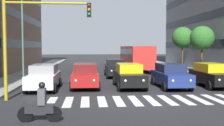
{
  "coord_description": "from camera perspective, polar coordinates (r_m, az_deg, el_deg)",
  "views": [
    {
      "loc": [
        3.0,
        13.93,
        2.92
      ],
      "look_at": [
        0.98,
        -7.87,
        1.57
      ],
      "focal_mm": 42.06,
      "sensor_mm": 36.0,
      "label": 1
    }
  ],
  "objects": [
    {
      "name": "car_1",
      "position": [
        19.18,
        12.65,
        -2.65
      ],
      "size": [
        2.02,
        4.44,
        1.72
      ],
      "color": "navy",
      "rests_on": "ground_plane"
    },
    {
      "name": "street_tree_3",
      "position": [
        35.37,
        15.09,
        5.35
      ],
      "size": [
        2.73,
        2.73,
        5.36
      ],
      "color": "#513823",
      "rests_on": "sidewalk_left"
    },
    {
      "name": "motorcycle_with_rider",
      "position": [
        10.68,
        -15.29,
        -8.9
      ],
      "size": [
        1.7,
        0.37,
        1.57
      ],
      "color": "black",
      "rests_on": "ground_plane"
    },
    {
      "name": "crosswalk_markings",
      "position": [
        14.55,
        6.78,
        -8.06
      ],
      "size": [
        10.35,
        2.8,
        0.01
      ],
      "color": "silver",
      "rests_on": "ground_plane"
    },
    {
      "name": "street_lamp_right",
      "position": [
        23.39,
        -17.9,
        8.23
      ],
      "size": [
        2.8,
        0.28,
        7.9
      ],
      "color": "#4C6B56",
      "rests_on": "sidewalk_right"
    },
    {
      "name": "car_3",
      "position": [
        18.9,
        -5.84,
        -2.68
      ],
      "size": [
        2.02,
        4.44,
        1.72
      ],
      "color": "maroon",
      "rests_on": "ground_plane"
    },
    {
      "name": "traffic_light_gantry",
      "position": [
        14.98,
        -17.24,
        6.47
      ],
      "size": [
        4.75,
        0.36,
        5.5
      ],
      "color": "#AD991E",
      "rests_on": "ground_plane"
    },
    {
      "name": "street_tree_2",
      "position": [
        29.42,
        18.98,
        5.15
      ],
      "size": [
        2.53,
        2.53,
        4.99
      ],
      "color": "#513823",
      "rests_on": "sidewalk_left"
    },
    {
      "name": "car_2",
      "position": [
        18.77,
        3.71,
        -2.71
      ],
      "size": [
        2.02,
        4.44,
        1.72
      ],
      "color": "black",
      "rests_on": "ground_plane"
    },
    {
      "name": "ground_plane",
      "position": [
        14.55,
        6.78,
        -8.08
      ],
      "size": [
        180.0,
        180.0,
        0.0
      ],
      "primitive_type": "plane",
      "color": "#262628"
    },
    {
      "name": "car_row2_0",
      "position": [
        25.52,
        0.75,
        -1.05
      ],
      "size": [
        2.02,
        4.44,
        1.72
      ],
      "color": "black",
      "rests_on": "ground_plane"
    },
    {
      "name": "car_4",
      "position": [
        18.43,
        -14.57,
        -2.93
      ],
      "size": [
        2.02,
        4.44,
        1.72
      ],
      "color": "silver",
      "rests_on": "ground_plane"
    },
    {
      "name": "bus_behind_traffic",
      "position": [
        32.55,
        5.15,
        1.64
      ],
      "size": [
        2.78,
        10.5,
        3.0
      ],
      "color": "red",
      "rests_on": "ground_plane"
    },
    {
      "name": "car_0",
      "position": [
        20.48,
        20.86,
        -2.41
      ],
      "size": [
        2.02,
        4.44,
        1.72
      ],
      "color": "black",
      "rests_on": "ground_plane"
    }
  ]
}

